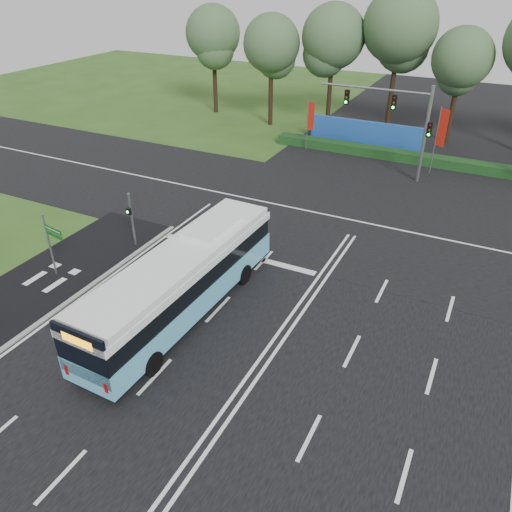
{
  "coord_description": "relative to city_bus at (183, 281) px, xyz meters",
  "views": [
    {
      "loc": [
        6.87,
        -16.28,
        14.4
      ],
      "look_at": [
        -2.28,
        2.0,
        2.2
      ],
      "focal_mm": 35.0,
      "sensor_mm": 36.0,
      "label": 1
    }
  ],
  "objects": [
    {
      "name": "traffic_light_gantry",
      "position": [
        4.78,
        21.4,
        2.87
      ],
      "size": [
        8.41,
        0.28,
        7.0
      ],
      "color": "gray",
      "rests_on": "ground"
    },
    {
      "name": "ground",
      "position": [
        4.57,
        0.9,
        -1.79
      ],
      "size": [
        120.0,
        120.0,
        0.0
      ],
      "primitive_type": "plane",
      "color": "#2F511B",
      "rests_on": "ground"
    },
    {
      "name": "pedestrian_signal",
      "position": [
        -6.23,
        4.12,
        0.01
      ],
      "size": [
        0.3,
        0.41,
        3.29
      ],
      "rotation": [
        0.0,
        0.0,
        -0.29
      ],
      "color": "gray",
      "rests_on": "ground"
    },
    {
      "name": "road_main",
      "position": [
        4.57,
        0.9,
        -1.77
      ],
      "size": [
        20.0,
        120.0,
        0.04
      ],
      "primitive_type": "cube",
      "color": "black",
      "rests_on": "ground"
    },
    {
      "name": "blue_hoarding",
      "position": [
        0.57,
        27.9,
        -0.69
      ],
      "size": [
        10.0,
        0.3,
        2.2
      ],
      "primitive_type": "cube",
      "color": "#1E50A6",
      "rests_on": "ground"
    },
    {
      "name": "bike_path",
      "position": [
        -7.93,
        -2.1,
        -1.76
      ],
      "size": [
        5.0,
        18.0,
        0.06
      ],
      "primitive_type": "cube",
      "color": "black",
      "rests_on": "ground"
    },
    {
      "name": "kerb_strip",
      "position": [
        -5.53,
        -2.1,
        -1.73
      ],
      "size": [
        0.25,
        18.0,
        0.12
      ],
      "primitive_type": "cube",
      "color": "gray",
      "rests_on": "ground"
    },
    {
      "name": "street_sign",
      "position": [
        -7.64,
        -0.32,
        0.47
      ],
      "size": [
        1.36,
        0.32,
        3.53
      ],
      "rotation": [
        0.0,
        0.0,
        -0.18
      ],
      "color": "gray",
      "rests_on": "ground"
    },
    {
      "name": "city_bus",
      "position": [
        0.0,
        0.0,
        0.0
      ],
      "size": [
        2.96,
        12.45,
        3.55
      ],
      "rotation": [
        0.0,
        0.0,
        -0.03
      ],
      "color": "#58A8CD",
      "rests_on": "ground"
    },
    {
      "name": "eucalyptus_row",
      "position": [
        7.21,
        31.97,
        6.46
      ],
      "size": [
        54.01,
        8.97,
        12.68
      ],
      "color": "black",
      "rests_on": "ground"
    },
    {
      "name": "road_cross",
      "position": [
        4.57,
        12.9,
        -1.76
      ],
      "size": [
        120.0,
        14.0,
        0.05
      ],
      "primitive_type": "cube",
      "color": "black",
      "rests_on": "ground"
    },
    {
      "name": "banner_flag_left",
      "position": [
        -3.31,
        24.3,
        1.0
      ],
      "size": [
        0.63,
        0.15,
        4.27
      ],
      "rotation": [
        0.0,
        0.0,
        -0.17
      ],
      "color": "gray",
      "rests_on": "ground"
    },
    {
      "name": "hedge",
      "position": [
        4.57,
        25.4,
        -1.39
      ],
      "size": [
        22.0,
        1.2,
        0.8
      ],
      "primitive_type": "cube",
      "color": "#123314",
      "rests_on": "ground"
    },
    {
      "name": "banner_flag_mid",
      "position": [
        7.35,
        23.45,
        1.54
      ],
      "size": [
        0.7,
        0.36,
        5.15
      ],
      "rotation": [
        0.0,
        0.0,
        -0.43
      ],
      "color": "gray",
      "rests_on": "ground"
    }
  ]
}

